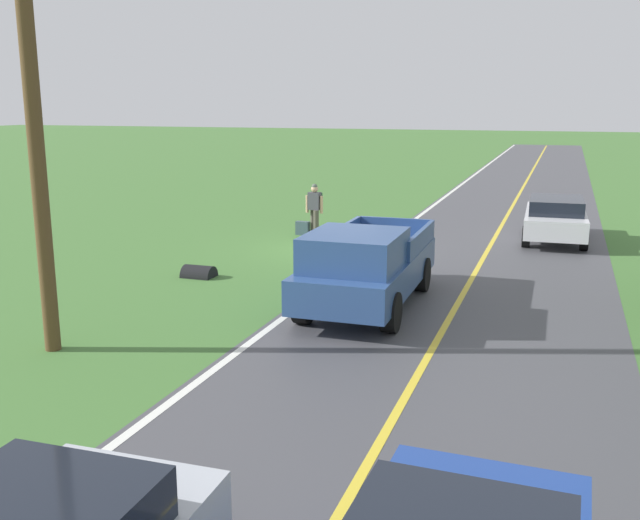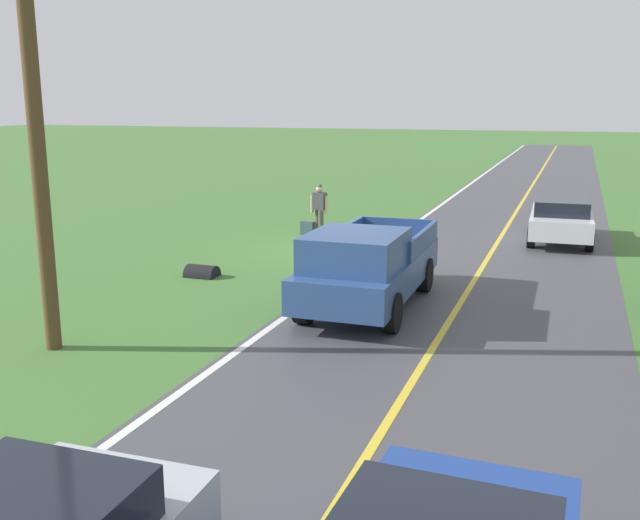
{
  "view_description": "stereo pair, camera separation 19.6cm",
  "coord_description": "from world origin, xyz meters",
  "views": [
    {
      "loc": [
        -6.41,
        20.36,
        4.37
      ],
      "look_at": [
        -2.18,
        8.06,
        1.5
      ],
      "focal_mm": 39.97,
      "sensor_mm": 36.0,
      "label": 1
    },
    {
      "loc": [
        -6.6,
        20.29,
        4.37
      ],
      "look_at": [
        -2.18,
        8.06,
        1.5
      ],
      "focal_mm": 39.97,
      "sensor_mm": 36.0,
      "label": 2
    }
  ],
  "objects": [
    {
      "name": "lane_centre_line",
      "position": [
        -4.35,
        0.0,
        0.01
      ],
      "size": [
        0.14,
        117.6,
        0.0
      ],
      "primitive_type": "cube",
      "color": "gold",
      "rests_on": "ground"
    },
    {
      "name": "suitcase_carried",
      "position": [
        1.88,
        -1.92,
        0.23
      ],
      "size": [
        0.47,
        0.24,
        0.46
      ],
      "primitive_type": "cube",
      "rotation": [
        0.0,
        0.0,
        1.49
      ],
      "color": "#384C56",
      "rests_on": "ground"
    },
    {
      "name": "ground_plane",
      "position": [
        0.0,
        0.0,
        0.0
      ],
      "size": [
        200.0,
        200.0,
        0.0
      ],
      "primitive_type": "plane",
      "color": "#427033"
    },
    {
      "name": "hitchhiker_walking",
      "position": [
        1.45,
        -1.97,
        0.98
      ],
      "size": [
        0.62,
        0.53,
        1.75
      ],
      "color": "#4C473D",
      "rests_on": "ground"
    },
    {
      "name": "pickup_truck_passing",
      "position": [
        -2.48,
        5.94,
        0.97
      ],
      "size": [
        2.14,
        5.42,
        1.82
      ],
      "color": "#2D4C84",
      "rests_on": "ground"
    },
    {
      "name": "drainage_culvert",
      "position": [
        2.32,
        4.55,
        0.0
      ],
      "size": [
        0.8,
        0.6,
        0.6
      ],
      "primitive_type": "cylinder",
      "rotation": [
        0.0,
        1.57,
        0.0
      ],
      "color": "black",
      "rests_on": "ground"
    },
    {
      "name": "sedan_near_oncoming",
      "position": [
        -6.21,
        -3.57,
        0.75
      ],
      "size": [
        2.03,
        4.45,
        1.41
      ],
      "color": "silver",
      "rests_on": "ground"
    },
    {
      "name": "lane_edge_line",
      "position": [
        -1.07,
        0.0,
        0.01
      ],
      "size": [
        0.16,
        117.6,
        0.0
      ],
      "primitive_type": "cube",
      "color": "silver",
      "rests_on": "ground"
    },
    {
      "name": "road_surface",
      "position": [
        -4.35,
        0.0,
        0.0
      ],
      "size": [
        6.91,
        120.0,
        0.0
      ],
      "primitive_type": "cube",
      "color": "#47474C",
      "rests_on": "ground"
    },
    {
      "name": "utility_pole_roadside",
      "position": [
        2.16,
        10.34,
        4.23
      ],
      "size": [
        0.28,
        0.28,
        8.45
      ],
      "primitive_type": "cylinder",
      "color": "brown",
      "rests_on": "ground"
    }
  ]
}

